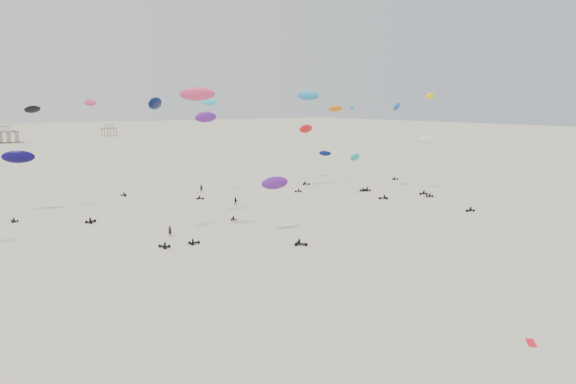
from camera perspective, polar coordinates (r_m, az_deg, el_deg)
ground_plane at (r=197.75m, az=-18.84°, el=2.23°), size 900.00×900.00×0.00m
pavilion_small at (r=386.59m, az=-17.72°, el=5.95°), size 9.00×7.00×8.00m
rig_0 at (r=132.66m, az=-8.23°, el=6.87°), size 7.60×6.46×23.05m
rig_1 at (r=146.98m, az=5.76°, el=6.08°), size 4.44×15.17×22.73m
rig_2 at (r=133.00m, az=7.69°, el=2.32°), size 5.13×10.55×11.29m
rig_3 at (r=143.36m, az=-18.46°, el=5.78°), size 5.91×14.17×23.73m
rig_4 at (r=92.35m, az=-0.90°, el=-0.11°), size 5.14×10.96×11.32m
rig_5 at (r=115.11m, az=-22.71°, el=4.01°), size 9.48×16.19×24.27m
rig_6 at (r=154.47m, az=2.05°, el=8.74°), size 7.87×8.32×25.22m
rig_7 at (r=168.10m, az=7.84°, el=6.39°), size 6.32×17.31×24.61m
rig_8 at (r=121.88m, az=-25.75°, el=2.85°), size 6.96×11.04×13.85m
rig_9 at (r=123.61m, az=15.06°, el=3.17°), size 3.98×13.97×17.18m
rig_11 at (r=146.59m, az=5.13°, el=2.69°), size 4.15×15.99×15.41m
rig_12 at (r=136.92m, az=14.23°, el=6.71°), size 5.24×4.76×24.39m
rig_13 at (r=140.32m, az=11.55°, el=6.68°), size 5.68×10.90×22.16m
rig_14 at (r=89.31m, az=-12.61°, el=6.14°), size 6.64×7.59×22.95m
rig_15 at (r=89.14m, az=-9.59°, el=8.05°), size 11.01×4.91×24.67m
rig_16 at (r=105.34m, az=-7.99°, el=6.20°), size 6.87×5.22×20.47m
rig_17 at (r=142.67m, az=1.74°, el=5.74°), size 8.58×5.79×16.65m
spectator_0 at (r=95.51m, az=-11.89°, el=-4.43°), size 0.94×0.87×2.12m
spectator_1 at (r=121.68m, az=-5.32°, el=-1.36°), size 1.16×1.00×2.06m
spectator_3 at (r=140.59m, az=-8.79°, el=-0.01°), size 1.01×0.89×2.31m
grounded_kite_b at (r=58.33m, az=23.46°, el=-13.91°), size 1.80×1.73×0.07m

